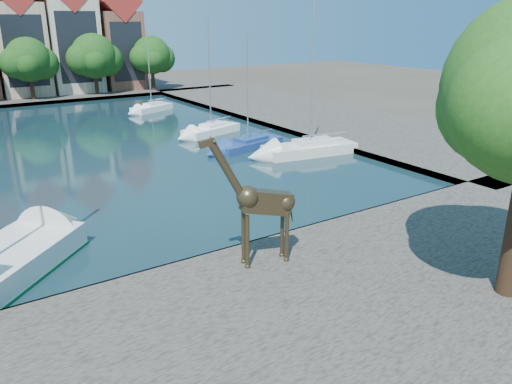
% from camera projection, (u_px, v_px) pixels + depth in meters
% --- Properties ---
extents(ground, '(160.00, 160.00, 0.00)m').
position_uv_depth(ground, '(212.00, 262.00, 21.88)').
color(ground, '#38332B').
rests_on(ground, ground).
extents(water_basin, '(38.00, 50.00, 0.08)m').
position_uv_depth(water_basin, '(72.00, 148.00, 40.81)').
color(water_basin, black).
rests_on(water_basin, ground).
extents(near_quay, '(50.00, 14.00, 0.50)m').
position_uv_depth(near_quay, '(314.00, 337.00, 16.27)').
color(near_quay, '#524E47').
rests_on(near_quay, ground).
extents(far_quay, '(60.00, 16.00, 0.50)m').
position_uv_depth(far_quay, '(10.00, 97.00, 66.01)').
color(far_quay, '#524E47').
rests_on(far_quay, ground).
extents(right_quay, '(14.00, 52.00, 0.50)m').
position_uv_depth(right_quay, '(310.00, 115.00, 53.69)').
color(right_quay, '#524E47').
rests_on(right_quay, ground).
extents(townhouse_east_inner, '(5.94, 9.18, 15.79)m').
position_uv_depth(townhouse_east_inner, '(17.00, 38.00, 64.58)').
color(townhouse_east_inner, tan).
rests_on(townhouse_east_inner, far_quay).
extents(townhouse_east_mid, '(6.43, 9.18, 16.65)m').
position_uv_depth(townhouse_east_mid, '(69.00, 34.00, 67.82)').
color(townhouse_east_mid, beige).
rests_on(townhouse_east_mid, far_quay).
extents(townhouse_east_end, '(5.44, 9.18, 14.43)m').
position_uv_depth(townhouse_east_end, '(116.00, 40.00, 71.51)').
color(townhouse_east_end, brown).
rests_on(townhouse_east_end, far_quay).
extents(far_tree_mid_east, '(7.02, 5.40, 7.52)m').
position_uv_depth(far_tree_mid_east, '(29.00, 61.00, 61.15)').
color(far_tree_mid_east, '#332114').
rests_on(far_tree_mid_east, far_quay).
extents(far_tree_east, '(7.54, 5.80, 7.84)m').
position_uv_depth(far_tree_east, '(95.00, 58.00, 65.26)').
color(far_tree_east, '#332114').
rests_on(far_tree_east, far_quay).
extents(far_tree_far_east, '(6.76, 5.20, 7.36)m').
position_uv_depth(far_tree_far_east, '(152.00, 56.00, 69.44)').
color(far_tree_far_east, '#332114').
rests_on(far_tree_far_east, far_quay).
extents(giraffe_statue, '(3.79, 1.21, 5.45)m').
position_uv_depth(giraffe_statue, '(260.00, 202.00, 19.84)').
color(giraffe_statue, '#392E1C').
rests_on(giraffe_statue, near_quay).
extents(sailboat_right_a, '(7.56, 3.67, 11.92)m').
position_uv_depth(sailboat_right_a, '(310.00, 146.00, 38.70)').
color(sailboat_right_a, silver).
rests_on(sailboat_right_a, water_basin).
extents(sailboat_right_b, '(6.46, 3.40, 8.91)m').
position_uv_depth(sailboat_right_b, '(248.00, 142.00, 40.54)').
color(sailboat_right_b, navy).
rests_on(sailboat_right_b, water_basin).
extents(sailboat_right_c, '(6.05, 3.60, 10.15)m').
position_uv_depth(sailboat_right_c, '(211.00, 128.00, 45.46)').
color(sailboat_right_c, white).
rests_on(sailboat_right_c, water_basin).
extents(sailboat_right_d, '(5.45, 3.80, 8.64)m').
position_uv_depth(sailboat_right_d, '(152.00, 107.00, 56.68)').
color(sailboat_right_d, white).
rests_on(sailboat_right_d, water_basin).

